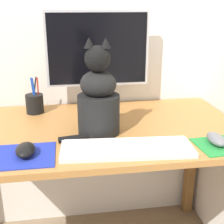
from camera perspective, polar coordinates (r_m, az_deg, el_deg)
desk at (r=1.39m, az=-3.31°, el=-6.58°), size 1.29×0.71×0.72m
monitor at (r=1.53m, az=-2.61°, el=10.43°), size 0.50×0.17×0.48m
keyboard at (r=1.14m, az=2.76°, el=-6.66°), size 0.49×0.19×0.02m
mousepad_left at (r=1.15m, az=-15.94°, el=-7.71°), size 0.22×0.20×0.00m
mousepad_right at (r=1.25m, az=19.30°, el=-5.76°), size 0.20×0.18×0.00m
computer_mouse_left at (r=1.14m, az=-15.56°, el=-6.70°), size 0.07×0.11×0.04m
computer_mouse_right at (r=1.24m, az=18.49°, el=-4.70°), size 0.06×0.11×0.04m
cat at (r=1.25m, az=-2.54°, el=2.31°), size 0.27×0.20×0.39m
pen_cup at (r=1.56m, az=-13.95°, el=1.56°), size 0.08×0.08×0.18m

